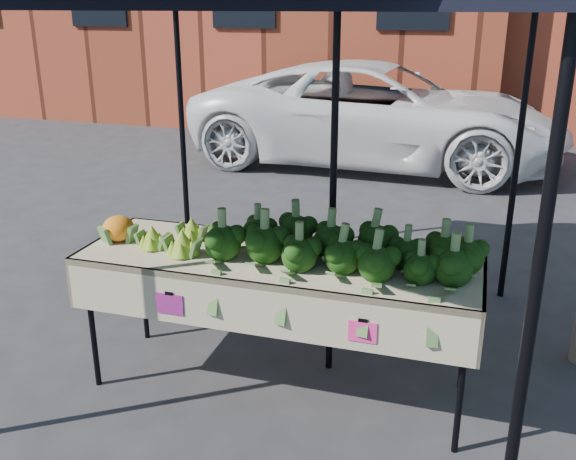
% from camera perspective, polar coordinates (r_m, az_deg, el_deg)
% --- Properties ---
extents(ground, '(90.00, 90.00, 0.00)m').
position_cam_1_polar(ground, '(4.06, 1.29, -15.29)').
color(ground, '#2C2C2E').
extents(table, '(2.41, 0.84, 0.90)m').
position_cam_1_polar(table, '(3.98, -0.90, -8.40)').
color(table, beige).
rests_on(table, ground).
extents(canopy, '(3.16, 3.16, 2.74)m').
position_cam_1_polar(canopy, '(4.04, -0.46, 6.00)').
color(canopy, black).
rests_on(canopy, ground).
extents(broccoli_heap, '(1.61, 0.58, 0.27)m').
position_cam_1_polar(broccoli_heap, '(3.67, 4.96, -1.00)').
color(broccoli_heap, '#0E330C').
rests_on(broccoli_heap, table).
extents(romanesco_cluster, '(0.44, 0.48, 0.21)m').
position_cam_1_polar(romanesco_cluster, '(4.00, -10.07, 0.05)').
color(romanesco_cluster, '#95C13B').
rests_on(romanesco_cluster, table).
extents(cauliflower_pair, '(0.21, 0.21, 0.19)m').
position_cam_1_polar(cauliflower_pair, '(4.16, -14.99, 0.31)').
color(cauliflower_pair, orange).
rests_on(cauliflower_pair, table).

